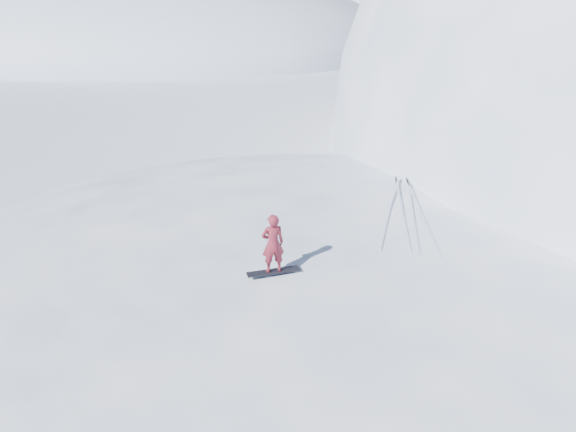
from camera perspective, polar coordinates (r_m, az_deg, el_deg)
name	(u,v)px	position (r m, az deg, el deg)	size (l,w,h in m)	color
ground	(373,390)	(13.20, 9.40, -18.57)	(400.00, 400.00, 0.00)	white
near_ridge	(431,329)	(15.44, 15.65, -11.95)	(36.00, 28.00, 4.80)	white
far_ridge_a	(45,40)	(100.22, -25.37, 17.22)	(120.00, 70.00, 28.00)	white
far_ridge_c	(311,25)	(126.91, 2.53, 20.48)	(140.00, 90.00, 36.00)	white
wind_bumps	(370,334)	(14.88, 9.13, -12.82)	(16.00, 14.40, 1.00)	white
snowboard	(273,271)	(12.81, -1.65, -6.17)	(1.33, 0.25, 0.02)	black
snowboarder	(273,244)	(12.43, -1.70, -3.08)	(0.56, 0.37, 1.54)	maroon
board_tracks	(406,209)	(16.66, 12.99, 0.80)	(2.36, 5.97, 0.04)	silver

